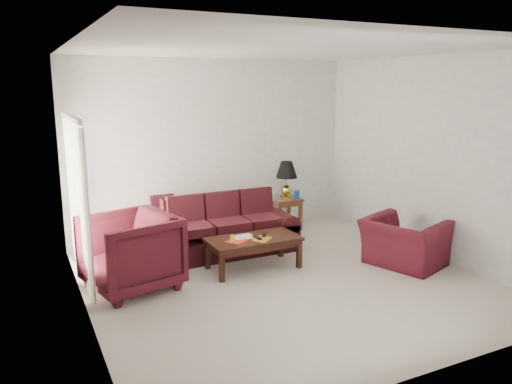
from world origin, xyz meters
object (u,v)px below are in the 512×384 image
armchair_right (404,242)px  coffee_table (253,253)px  end_table (284,213)px  sofa (227,226)px  armchair_left (130,252)px  floor_lamp (79,201)px

armchair_right → coffee_table: (-2.01, 0.84, -0.12)m
coffee_table → end_table: bearing=36.6°
sofa → armchair_left: size_ratio=2.00×
armchair_right → floor_lamp: bearing=41.6°
sofa → floor_lamp: bearing=164.3°
end_table → coffee_table: 2.08m
end_table → armchair_right: bearing=-75.0°
end_table → armchair_left: 3.46m
floor_lamp → armchair_right: bearing=-29.4°
coffee_table → sofa: bearing=83.8°
sofa → end_table: bearing=31.5°
sofa → armchair_left: (-1.64, -0.76, 0.05)m
sofa → floor_lamp: 2.22m
armchair_left → coffee_table: size_ratio=0.83×
sofa → coffee_table: 0.82m
end_table → sofa: bearing=-152.0°
sofa → floor_lamp: (-2.06, 0.72, 0.46)m
floor_lamp → coffee_table: size_ratio=1.38×
coffee_table → armchair_left: bearing=167.0°
end_table → armchair_right: size_ratio=0.55×
end_table → floor_lamp: (-3.51, -0.06, 0.61)m
floor_lamp → armchair_left: floor_lamp is taller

